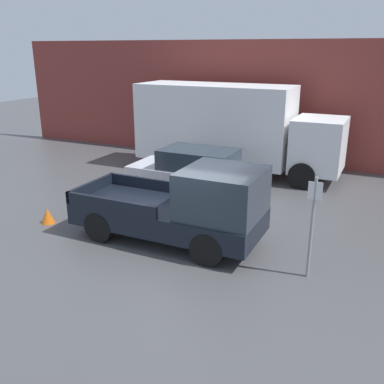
{
  "coord_description": "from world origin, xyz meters",
  "views": [
    {
      "loc": [
        4.42,
        -8.96,
        4.92
      ],
      "look_at": [
        -0.48,
        1.36,
        1.06
      ],
      "focal_mm": 40.0,
      "sensor_mm": 36.0,
      "label": 1
    }
  ],
  "objects_px": {
    "parking_sign": "(312,222)",
    "traffic_cone": "(48,216)",
    "newspaper_box": "(191,145)",
    "pickup_truck": "(186,207)",
    "car": "(196,173)",
    "delivery_truck": "(229,126)"
  },
  "relations": [
    {
      "from": "parking_sign",
      "to": "newspaper_box",
      "type": "xyz_separation_m",
      "value": [
        -7.36,
        9.35,
        -0.82
      ]
    },
    {
      "from": "pickup_truck",
      "to": "parking_sign",
      "type": "height_order",
      "value": "parking_sign"
    },
    {
      "from": "delivery_truck",
      "to": "newspaper_box",
      "type": "bearing_deg",
      "value": 143.89
    },
    {
      "from": "pickup_truck",
      "to": "newspaper_box",
      "type": "xyz_separation_m",
      "value": [
        -4.09,
        8.9,
        -0.49
      ]
    },
    {
      "from": "newspaper_box",
      "to": "delivery_truck",
      "type": "bearing_deg",
      "value": -36.11
    },
    {
      "from": "car",
      "to": "parking_sign",
      "type": "bearing_deg",
      "value": -40.69
    },
    {
      "from": "delivery_truck",
      "to": "newspaper_box",
      "type": "distance_m",
      "value": 3.53
    },
    {
      "from": "pickup_truck",
      "to": "car",
      "type": "relative_size",
      "value": 1.11
    },
    {
      "from": "delivery_truck",
      "to": "parking_sign",
      "type": "height_order",
      "value": "delivery_truck"
    },
    {
      "from": "pickup_truck",
      "to": "car",
      "type": "distance_m",
      "value": 3.78
    },
    {
      "from": "traffic_cone",
      "to": "car",
      "type": "bearing_deg",
      "value": 54.38
    },
    {
      "from": "pickup_truck",
      "to": "traffic_cone",
      "type": "bearing_deg",
      "value": -172.51
    },
    {
      "from": "delivery_truck",
      "to": "newspaper_box",
      "type": "relative_size",
      "value": 8.25
    },
    {
      "from": "pickup_truck",
      "to": "parking_sign",
      "type": "bearing_deg",
      "value": -7.73
    },
    {
      "from": "pickup_truck",
      "to": "traffic_cone",
      "type": "height_order",
      "value": "pickup_truck"
    },
    {
      "from": "parking_sign",
      "to": "traffic_cone",
      "type": "relative_size",
      "value": 5.16
    },
    {
      "from": "parking_sign",
      "to": "newspaper_box",
      "type": "distance_m",
      "value": 11.93
    },
    {
      "from": "parking_sign",
      "to": "pickup_truck",
      "type": "bearing_deg",
      "value": 172.27
    },
    {
      "from": "car",
      "to": "delivery_truck",
      "type": "bearing_deg",
      "value": 91.82
    },
    {
      "from": "pickup_truck",
      "to": "newspaper_box",
      "type": "relative_size",
      "value": 5.0
    },
    {
      "from": "car",
      "to": "delivery_truck",
      "type": "distance_m",
      "value": 3.61
    },
    {
      "from": "car",
      "to": "parking_sign",
      "type": "relative_size",
      "value": 1.94
    }
  ]
}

